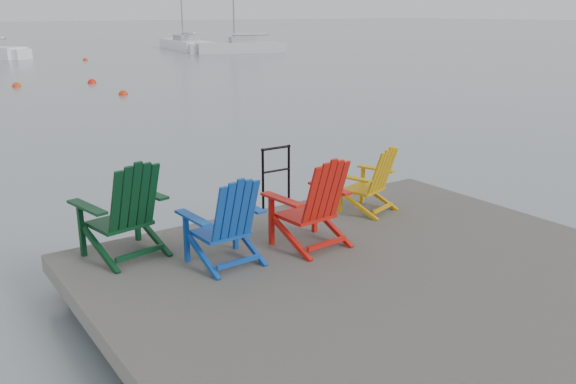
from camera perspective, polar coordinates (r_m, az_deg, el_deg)
ground at (r=7.08m, az=8.28°, el=-10.78°), size 400.00×400.00×0.00m
dock at (r=6.92m, az=8.40°, el=-8.22°), size 6.00×5.00×1.40m
handrail at (r=8.66m, az=-1.13°, el=1.95°), size 0.48×0.04×0.90m
chair_green at (r=7.15m, az=-15.01°, el=-1.53°), size 1.03×0.97×1.15m
chair_blue at (r=6.74m, az=-5.79°, el=-2.66°), size 0.85×0.79×1.03m
chair_red at (r=7.22m, az=2.39°, el=-0.95°), size 0.93×0.87×1.11m
chair_yellow at (r=8.59m, az=7.77°, el=1.21°), size 0.89×0.85×0.94m
sailboat_mid at (r=54.63m, az=-9.63°, el=13.39°), size 3.42×8.74×11.74m
sailboat_far at (r=49.76m, az=-4.62°, el=13.26°), size 6.88×3.46×9.42m
buoy_a at (r=25.47m, az=-15.15°, el=8.76°), size 0.37×0.37×0.37m
buoy_b at (r=29.76m, az=-24.04°, el=8.97°), size 0.39×0.39×0.39m
buoy_c at (r=30.05m, az=-17.86°, el=9.67°), size 0.40×0.40×0.40m
buoy_d at (r=44.20m, az=-18.43°, el=11.61°), size 0.34×0.34×0.34m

